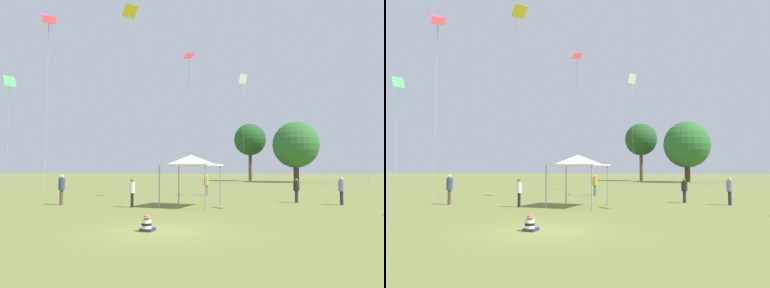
% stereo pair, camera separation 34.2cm
% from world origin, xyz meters
% --- Properties ---
extents(ground_plane, '(300.00, 300.00, 0.00)m').
position_xyz_m(ground_plane, '(0.00, 0.00, 0.00)').
color(ground_plane, olive).
extents(seated_toddler, '(0.47, 0.57, 0.57)m').
position_xyz_m(seated_toddler, '(-0.45, -0.18, 0.22)').
color(seated_toddler, '#282D47').
rests_on(seated_toddler, ground).
extents(person_standing_0, '(0.48, 0.48, 1.69)m').
position_xyz_m(person_standing_0, '(-1.52, 17.42, 1.00)').
color(person_standing_0, slate).
rests_on(person_standing_0, ground).
extents(person_standing_1, '(0.45, 0.45, 1.55)m').
position_xyz_m(person_standing_1, '(5.31, 12.33, 0.91)').
color(person_standing_1, '#282D42').
rests_on(person_standing_1, ground).
extents(person_standing_2, '(0.37, 0.37, 1.83)m').
position_xyz_m(person_standing_2, '(-8.70, 7.75, 1.10)').
color(person_standing_2, brown).
rests_on(person_standing_2, ground).
extents(person_standing_4, '(0.33, 0.33, 1.64)m').
position_xyz_m(person_standing_4, '(-3.98, 7.35, 0.99)').
color(person_standing_4, black).
rests_on(person_standing_4, ground).
extents(person_standing_5, '(0.52, 0.52, 1.67)m').
position_xyz_m(person_standing_5, '(7.89, 11.35, 0.99)').
color(person_standing_5, '#282D42').
rests_on(person_standing_5, ground).
extents(canopy_tent, '(3.45, 3.45, 2.99)m').
position_xyz_m(canopy_tent, '(-0.78, 8.37, 2.66)').
color(canopy_tent, white).
rests_on(canopy_tent, ground).
extents(kite_0, '(0.82, 0.94, 11.41)m').
position_xyz_m(kite_0, '(1.05, 23.48, 10.56)').
color(kite_0, white).
rests_on(kite_0, ground).
extents(kite_3, '(0.56, 0.76, 7.68)m').
position_xyz_m(kite_3, '(-11.33, 6.22, 7.03)').
color(kite_3, green).
rests_on(kite_3, ground).
extents(kite_4, '(0.79, 0.61, 10.96)m').
position_xyz_m(kite_4, '(-2.24, 14.20, 10.06)').
color(kite_4, red).
rests_on(kite_4, ground).
extents(kite_5, '(1.16, 1.03, 13.60)m').
position_xyz_m(kite_5, '(-12.20, 11.29, 12.70)').
color(kite_5, red).
rests_on(kite_5, ground).
extents(kite_6, '(1.72, 1.77, 19.32)m').
position_xyz_m(kite_6, '(-10.73, 23.33, 18.31)').
color(kite_6, yellow).
rests_on(kite_6, ground).
extents(kite_7, '(1.41, 1.50, 14.22)m').
position_xyz_m(kite_7, '(-12.91, 12.27, 13.42)').
color(kite_7, '#B738C6').
rests_on(kite_7, ground).
extents(distant_tree_0, '(7.41, 7.41, 9.73)m').
position_xyz_m(distant_tree_0, '(7.33, 49.46, 5.99)').
color(distant_tree_0, '#473323').
rests_on(distant_tree_0, ground).
extents(distant_tree_1, '(5.63, 5.63, 10.14)m').
position_xyz_m(distant_tree_1, '(-0.24, 53.87, 7.27)').
color(distant_tree_1, brown).
rests_on(distant_tree_1, ground).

